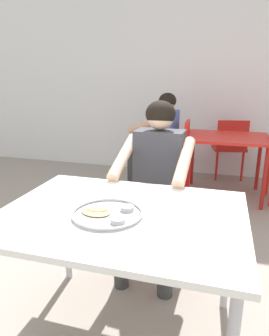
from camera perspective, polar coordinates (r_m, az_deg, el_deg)
name	(u,v)px	position (r m, az deg, el deg)	size (l,w,h in m)	color
back_wall	(198,52)	(4.54, 11.76, 20.47)	(12.00, 0.12, 3.40)	white
table_foreground	(122,225)	(1.52, -2.40, -10.60)	(1.18, 0.88, 0.74)	white
thali_tray	(108,213)	(1.46, -5.03, -8.40)	(0.34, 0.34, 0.03)	#B7BABF
chair_foreground	(162,194)	(2.41, 5.20, -4.77)	(0.42, 0.44, 0.85)	red
diner_foreground	(156,174)	(2.12, 4.04, -1.06)	(0.50, 0.56, 1.21)	#383838
table_background_red	(226,144)	(3.68, 16.77, 4.38)	(0.93, 0.76, 0.72)	red
chair_red_left	(178,151)	(3.77, 8.06, 3.18)	(0.41, 0.43, 0.87)	red
chair_red_far	(230,145)	(4.36, 17.33, 4.18)	(0.50, 0.50, 0.83)	red
patron_background	(159,133)	(3.75, 4.66, 6.51)	(0.60, 0.56, 1.19)	#2E2E2E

